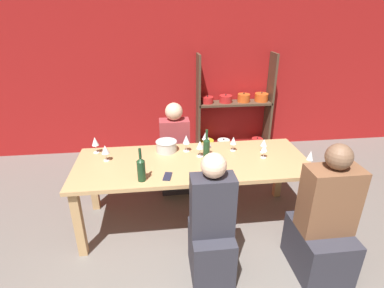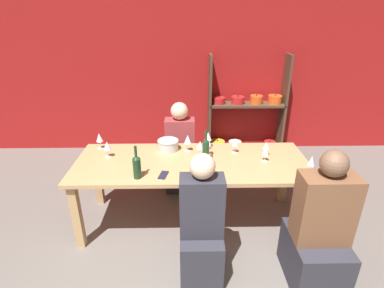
# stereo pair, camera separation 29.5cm
# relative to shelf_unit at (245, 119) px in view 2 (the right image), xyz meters

# --- Properties ---
(wall_back_red) EXTENTS (8.80, 0.06, 2.70)m
(wall_back_red) POSITION_rel_shelf_unit_xyz_m (-0.89, 0.20, 0.77)
(wall_back_red) COLOR #A31919
(wall_back_red) RESTS_ON ground_plane
(shelf_unit) EXTENTS (1.22, 0.30, 1.60)m
(shelf_unit) POSITION_rel_shelf_unit_xyz_m (0.00, 0.00, 0.00)
(shelf_unit) COLOR #4C3828
(shelf_unit) RESTS_ON ground_plane
(dining_table) EXTENTS (2.42, 0.91, 0.76)m
(dining_table) POSITION_rel_shelf_unit_xyz_m (-0.89, -1.83, 0.09)
(dining_table) COLOR tan
(dining_table) RESTS_ON ground_plane
(mixing_bowl) EXTENTS (0.24, 0.24, 0.12)m
(mixing_bowl) POSITION_rel_shelf_unit_xyz_m (-1.15, -1.55, 0.24)
(mixing_bowl) COLOR #B7BABC
(mixing_bowl) RESTS_ON dining_table
(wine_bottle_green) EXTENTS (0.07, 0.07, 0.33)m
(wine_bottle_green) POSITION_rel_shelf_unit_xyz_m (-0.75, -1.81, 0.31)
(wine_bottle_green) COLOR #19381E
(wine_bottle_green) RESTS_ON dining_table
(wine_bottle_dark) EXTENTS (0.08, 0.08, 0.32)m
(wine_bottle_dark) POSITION_rel_shelf_unit_xyz_m (-1.40, -2.16, 0.30)
(wine_bottle_dark) COLOR #19381E
(wine_bottle_dark) RESTS_ON dining_table
(wine_glass_red_a) EXTENTS (0.07, 0.07, 0.16)m
(wine_glass_red_a) POSITION_rel_shelf_unit_xyz_m (-0.70, -1.68, 0.29)
(wine_glass_red_a) COLOR white
(wine_glass_red_a) RESTS_ON dining_table
(wine_glass_red_b) EXTENTS (0.07, 0.07, 0.19)m
(wine_glass_red_b) POSITION_rel_shelf_unit_xyz_m (0.23, -2.12, 0.31)
(wine_glass_red_b) COLOR white
(wine_glass_red_b) RESTS_ON dining_table
(wine_glass_red_c) EXTENTS (0.08, 0.08, 0.19)m
(wine_glass_red_c) POSITION_rel_shelf_unit_xyz_m (-0.93, -1.58, 0.31)
(wine_glass_red_c) COLOR white
(wine_glass_red_c) RESTS_ON dining_table
(wine_glass_empty_a) EXTENTS (0.08, 0.08, 0.17)m
(wine_glass_empty_a) POSITION_rel_shelf_unit_xyz_m (-1.78, -1.71, 0.31)
(wine_glass_empty_a) COLOR white
(wine_glass_empty_a) RESTS_ON dining_table
(wine_glass_red_d) EXTENTS (0.08, 0.08, 0.18)m
(wine_glass_red_d) POSITION_rel_shelf_unit_xyz_m (-1.92, -1.50, 0.31)
(wine_glass_red_d) COLOR white
(wine_glass_red_d) RESTS_ON dining_table
(wine_glass_empty_b) EXTENTS (0.07, 0.07, 0.17)m
(wine_glass_empty_b) POSITION_rel_shelf_unit_xyz_m (-0.42, -1.64, 0.30)
(wine_glass_empty_b) COLOR white
(wine_glass_empty_b) RESTS_ON dining_table
(wine_glass_red_e) EXTENTS (0.08, 0.08, 0.18)m
(wine_glass_red_e) POSITION_rel_shelf_unit_xyz_m (-0.80, -1.73, 0.31)
(wine_glass_red_e) COLOR white
(wine_glass_red_e) RESTS_ON dining_table
(wine_glass_white_a) EXTENTS (0.08, 0.08, 0.18)m
(wine_glass_white_a) POSITION_rel_shelf_unit_xyz_m (-0.70, -1.48, 0.31)
(wine_glass_white_a) COLOR white
(wine_glass_white_a) RESTS_ON dining_table
(wine_glass_white_b) EXTENTS (0.07, 0.07, 0.15)m
(wine_glass_white_b) POSITION_rel_shelf_unit_xyz_m (-0.14, -1.84, 0.29)
(wine_glass_white_b) COLOR white
(wine_glass_white_b) RESTS_ON dining_table
(wine_glass_empty_c) EXTENTS (0.07, 0.07, 0.16)m
(wine_glass_empty_c) POSITION_rel_shelf_unit_xyz_m (-0.10, -1.72, 0.29)
(wine_glass_empty_c) COLOR white
(wine_glass_empty_c) RESTS_ON dining_table
(cell_phone) EXTENTS (0.10, 0.16, 0.01)m
(cell_phone) POSITION_rel_shelf_unit_xyz_m (-1.17, -2.12, 0.18)
(cell_phone) COLOR #1E2338
(cell_phone) RESTS_ON dining_table
(person_near_a) EXTENTS (0.45, 0.56, 1.25)m
(person_near_a) POSITION_rel_shelf_unit_xyz_m (0.15, -2.65, -0.13)
(person_near_a) COLOR #2D2D38
(person_near_a) RESTS_ON ground_plane
(person_far_a) EXTENTS (0.37, 0.47, 1.17)m
(person_far_a) POSITION_rel_shelf_unit_xyz_m (-1.03, -1.07, -0.14)
(person_far_a) COLOR #2D2D38
(person_far_a) RESTS_ON ground_plane
(person_near_b) EXTENTS (0.36, 0.45, 1.20)m
(person_near_b) POSITION_rel_shelf_unit_xyz_m (-0.82, -2.58, -0.13)
(person_near_b) COLOR #2D2D38
(person_near_b) RESTS_ON ground_plane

